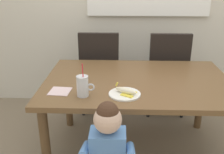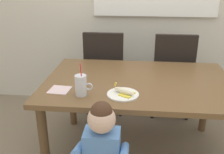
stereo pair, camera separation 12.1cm
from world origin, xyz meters
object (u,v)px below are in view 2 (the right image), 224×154
Objects in this scene: dining_chair_left at (105,68)px; toddler_standing at (102,147)px; dining_table at (138,89)px; peeled_banana at (124,91)px; dining_chair_right at (172,70)px; milk_cup at (81,86)px; snack_plate at (123,94)px; paper_napkin at (60,90)px.

dining_chair_left reaches higher than toddler_standing.
dining_table is 1.59× the size of dining_chair_left.
toddler_standing reaches higher than dining_table.
toddler_standing is 0.44m from peeled_banana.
dining_chair_left and dining_chair_right have the same top height.
dining_table is 0.33m from peeled_banana.
milk_cup reaches higher than peeled_banana.
dining_table is at bearing 72.06° from toddler_standing.
toddler_standing is 3.64× the size of snack_plate.
snack_plate is (0.30, 0.03, -0.06)m from milk_cup.
snack_plate is at bearing -110.63° from dining_table.
dining_chair_left is at bearing 88.21° from milk_cup.
dining_table is 6.07× the size of milk_cup.
toddler_standing is at bearing 96.42° from dining_chair_left.
dining_table is 0.65m from paper_napkin.
dining_chair_right reaches higher than toddler_standing.
peeled_banana is (-0.10, -0.29, 0.11)m from dining_table.
dining_chair_left is 1.00× the size of dining_chair_right.
dining_chair_right is at bearing 63.34° from dining_table.
dining_chair_left is 1.09m from milk_cup.
toddler_standing is (-0.58, -1.39, -0.02)m from dining_chair_right.
dining_chair_right is at bearing 45.91° from paper_napkin.
dining_chair_right is at bearing 53.66° from milk_cup.
snack_plate is 0.48m from paper_napkin.
snack_plate is at bearing -4.91° from paper_napkin.
snack_plate is (-0.11, -0.29, 0.09)m from dining_table.
milk_cup reaches higher than snack_plate.
toddler_standing is at bearing -47.61° from paper_napkin.
dining_chair_left is 6.40× the size of paper_napkin.
dining_chair_right is 5.69× the size of peeled_banana.
milk_cup is 1.09× the size of snack_plate.
dining_table is 10.16× the size of paper_napkin.
dining_chair_left is 1.15× the size of toddler_standing.
dining_chair_right reaches higher than paper_napkin.
paper_napkin is (-0.59, -0.25, 0.08)m from dining_table.
dining_chair_left is 4.17× the size of snack_plate.
toddler_standing is at bearing -105.73° from snack_plate.
peeled_banana is at bearing -0.27° from snack_plate.
snack_plate is (-0.48, -1.03, 0.18)m from dining_chair_right.
milk_cup is at bearing 119.27° from toddler_standing.
dining_table is at bearing 38.18° from milk_cup.
dining_chair_right reaches higher than snack_plate.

